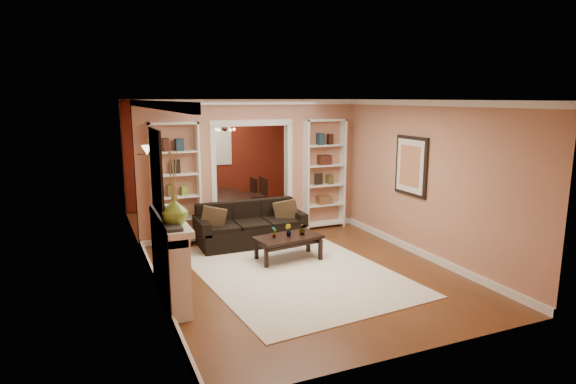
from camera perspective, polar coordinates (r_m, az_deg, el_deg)
name	(u,v)px	position (r m, az deg, el deg)	size (l,w,h in m)	color
floor	(274,249)	(8.89, -1.68, -6.80)	(8.00, 8.00, 0.00)	brown
ceiling	(273,100)	(8.46, -1.79, 10.88)	(8.00, 8.00, 0.00)	white
wall_back	(216,153)	(12.35, -8.56, 4.56)	(8.00, 8.00, 0.00)	tan
wall_front	(415,235)	(5.14, 14.85, -4.90)	(8.00, 8.00, 0.00)	tan
wall_left	(143,186)	(8.04, -16.84, 0.72)	(8.00, 8.00, 0.00)	tan
wall_right	(380,169)	(9.61, 10.86, 2.64)	(8.00, 8.00, 0.00)	tan
partition_wall	(252,168)	(9.68, -4.34, 2.87)	(4.50, 0.15, 2.70)	tan
red_back_panel	(216,155)	(12.32, -8.52, 4.41)	(4.44, 0.04, 2.64)	maroon
dining_window	(216,146)	(12.26, -8.50, 5.46)	(0.78, 0.03, 0.98)	#8CA5CC
area_rug	(292,270)	(7.83, 0.46, -9.27)	(2.80, 3.92, 0.01)	white
sofa	(251,224)	(9.09, -4.45, -3.84)	(2.02, 0.87, 0.79)	black
pillow_left	(213,218)	(8.82, -8.84, -3.01)	(0.43, 0.12, 0.43)	#503B22
pillow_right	(286,210)	(9.26, -0.23, -2.19)	(0.43, 0.12, 0.43)	#503B22
coffee_table	(288,248)	(8.27, 0.03, -6.66)	(1.11, 0.60, 0.42)	black
plant_left	(274,232)	(8.09, -1.66, -4.77)	(0.11, 0.07, 0.20)	#336626
plant_center	(288,230)	(8.18, 0.03, -4.56)	(0.11, 0.09, 0.21)	#336626
plant_right	(302,229)	(8.28, 1.68, -4.41)	(0.11, 0.11, 0.20)	#336626
bookshelf_left	(176,184)	(9.17, -13.17, 0.88)	(0.90, 0.30, 2.30)	white
bookshelf_right	(324,174)	(10.16, 4.30, 2.12)	(0.90, 0.30, 2.30)	white
fireplace	(171,259)	(6.80, -13.65, -7.68)	(0.32, 1.70, 1.16)	white
vase	(174,211)	(6.20, -13.33, -2.17)	(0.35, 0.35, 0.36)	olive
mirror	(156,171)	(6.50, -15.36, 2.44)	(0.03, 0.95, 1.10)	silver
wall_sconce	(143,152)	(8.52, -16.78, 4.55)	(0.18, 0.18, 0.22)	#FFE0A5
framed_art	(411,166)	(8.76, 14.34, 3.00)	(0.04, 0.85, 1.05)	black
dining_table	(227,205)	(11.35, -7.29, -1.54)	(0.84, 1.51, 0.53)	black
dining_chair_nw	(206,202)	(10.89, -9.66, -1.21)	(0.43, 0.43, 0.88)	black
dining_chair_ne	(253,197)	(11.18, -4.18, -0.57)	(0.47, 0.47, 0.95)	black
dining_chair_sw	(200,198)	(11.46, -10.36, -0.67)	(0.42, 0.42, 0.85)	black
dining_chair_se	(245,194)	(11.75, -5.13, -0.29)	(0.41, 0.41, 0.84)	black
chandelier	(230,130)	(11.04, -6.93, 7.33)	(0.50, 0.50, 0.30)	#39221A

